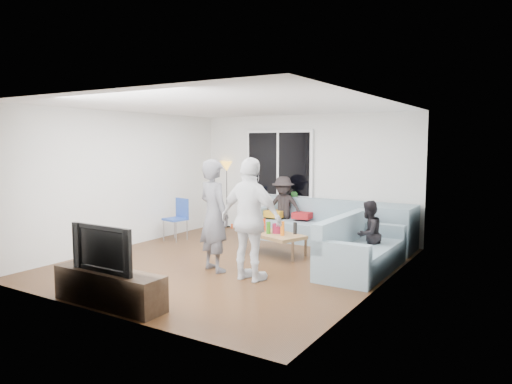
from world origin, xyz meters
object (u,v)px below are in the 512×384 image
Objects in this scene: spectator_right at (368,234)px; sofa_right_section at (363,244)px; floor_lamp at (227,194)px; television at (108,248)px; spectator_back at (283,207)px; tv_console at (109,288)px; player_right at (251,220)px; side_chair at (175,220)px; coffee_table at (274,244)px; sofa_back_section at (308,221)px; player_left at (214,216)px.

sofa_right_section is at bearing 14.30° from spectator_right.
floor_lamp is 1.55× the size of television.
spectator_back is 0.82× the size of tv_console.
player_right is (-1.22, -1.34, 0.48)m from sofa_right_section.
side_chair is 2.26m from spectator_back.
side_chair is (-2.38, 0.07, 0.23)m from coffee_table.
tv_console is 1.59× the size of television.
sofa_right_section is (1.70, -1.60, 0.00)m from sofa_back_section.
floor_lamp is at bearing 168.28° from sofa_back_section.
floor_lamp is (-2.37, 0.49, 0.36)m from sofa_back_section.
television is at bearing 68.54° from player_right.
television is (0.16, -4.80, 0.08)m from spectator_back.
player_left is 2.08m from tv_console.
player_right reaches higher than spectator_back.
player_left is (2.08, -3.29, 0.10)m from floor_lamp.
player_left is at bearing -5.06° from player_right.
spectator_back is at bearing 54.64° from sofa_right_section.
sofa_right_section is 0.29m from spectator_right.
coffee_table is at bearing -67.53° from player_right.
floor_lamp reaches higher than spectator_back.
player_right is 3.17m from spectator_back.
sofa_back_section is 2.12× the size of spectator_right.
sofa_right_section is 1.25× the size of tv_console.
player_left reaches higher than side_chair.
floor_lamp is (-2.38, 1.92, 0.58)m from coffee_table.
television is (-0.92, -1.83, -0.17)m from player_right.
player_left is at bearing -95.84° from sofa_back_section.
player_left reaches higher than tv_console.
spectator_right reaches higher than side_chair.
spectator_back reaches higher than sofa_back_section.
floor_lamp is 0.87× the size of player_right.
sofa_back_section is 2.29× the size of television.
sofa_right_section is at bearing -126.91° from player_right.
sofa_right_section is at bearing -43.22° from sofa_back_section.
spectator_back is (-0.31, 2.83, -0.23)m from player_left.
side_chair is 3.30m from player_right.
television is at bearing -69.87° from floor_lamp.
player_left is at bearing -102.47° from coffee_table.
sofa_back_section is at bearing 90.71° from coffee_table.
coffee_table is 3.11m from floor_lamp.
coffee_table is 1.64m from spectator_back.
spectator_back is 4.80m from television.
coffee_table is 1.74m from player_right.
spectator_back is at bearing -14.59° from floor_lamp.
television is at bearing -99.72° from spectator_back.
side_chair is 0.66× the size of spectator_back.
floor_lamp is 5.63m from tv_console.
sofa_right_section is 1.87m from player_right.
player_right is at bearing 63.19° from television.
television is (-0.45, -3.34, 0.53)m from coffee_table.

